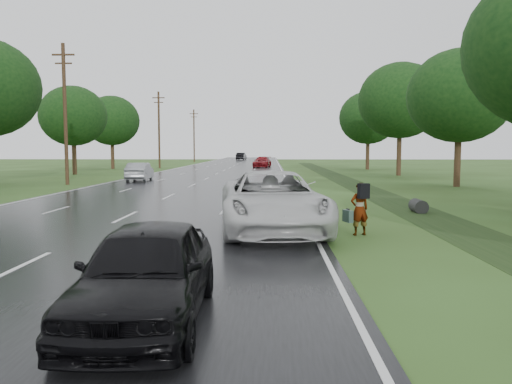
{
  "coord_description": "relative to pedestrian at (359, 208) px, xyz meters",
  "views": [
    {
      "loc": [
        5.45,
        -10.43,
        2.61
      ],
      "look_at": [
        5.01,
        4.49,
        1.3
      ],
      "focal_mm": 35.0,
      "sensor_mm": 36.0,
      "label": 1
    }
  ],
  "objects": [
    {
      "name": "edge_stripe_east",
      "position": [
        -1.36,
        40.52,
        -0.78
      ],
      "size": [
        0.12,
        180.0,
        0.01
      ],
      "primitive_type": "cube",
      "color": "silver",
      "rests_on": "road"
    },
    {
      "name": "pedestrian",
      "position": [
        0.0,
        0.0,
        0.0
      ],
      "size": [
        0.82,
        0.63,
        1.59
      ],
      "rotation": [
        0.0,
        0.0,
        3.45
      ],
      "color": "#A5998C",
      "rests_on": "ground"
    },
    {
      "name": "road",
      "position": [
        -8.11,
        40.52,
        -0.8
      ],
      "size": [
        14.0,
        180.0,
        0.04
      ],
      "primitive_type": "cube",
      "color": "black",
      "rests_on": "ground"
    },
    {
      "name": "utility_pole_distant",
      "position": [
        -17.31,
        80.52,
        4.38
      ],
      "size": [
        1.6,
        0.26,
        10.0
      ],
      "color": "#3A2317",
      "rests_on": "ground"
    },
    {
      "name": "dark_sedan",
      "position": [
        -4.49,
        -7.71,
        -0.03
      ],
      "size": [
        1.89,
        4.43,
        1.49
      ],
      "primitive_type": "imported",
      "rotation": [
        0.0,
        0.0,
        0.03
      ],
      "color": "black",
      "rests_on": "road"
    },
    {
      "name": "center_line",
      "position": [
        -8.11,
        40.52,
        -0.78
      ],
      "size": [
        0.12,
        180.0,
        0.01
      ],
      "primitive_type": "cube",
      "color": "silver",
      "rests_on": "road"
    },
    {
      "name": "drainage_ditch",
      "position": [
        3.39,
        14.22,
        -0.78
      ],
      "size": [
        2.2,
        120.0,
        0.56
      ],
      "color": "#1A3113",
      "rests_on": "ground"
    },
    {
      "name": "silver_sedan",
      "position": [
        -13.04,
        24.32,
        -0.06
      ],
      "size": [
        1.81,
        4.48,
        1.45
      ],
      "primitive_type": "imported",
      "rotation": [
        0.0,
        0.0,
        3.21
      ],
      "color": "#93969B",
      "rests_on": "road"
    },
    {
      "name": "edge_stripe_west",
      "position": [
        -14.86,
        40.52,
        -0.78
      ],
      "size": [
        0.12,
        180.0,
        0.01
      ],
      "primitive_type": "cube",
      "color": "silver",
      "rests_on": "road"
    },
    {
      "name": "far_car_dark",
      "position": [
        -9.11,
        94.99,
        0.04
      ],
      "size": [
        2.17,
        5.12,
        1.64
      ],
      "primitive_type": "imported",
      "rotation": [
        0.0,
        0.0,
        3.05
      ],
      "color": "black",
      "rests_on": "road"
    },
    {
      "name": "tree_east_f",
      "position": [
        9.39,
        47.52,
        5.55
      ],
      "size": [
        7.2,
        7.2,
        9.62
      ],
      "color": "#3A2317",
      "rests_on": "ground"
    },
    {
      "name": "utility_pole_far",
      "position": [
        -17.31,
        50.52,
        4.38
      ],
      "size": [
        1.6,
        0.26,
        10.0
      ],
      "color": "#3A2317",
      "rests_on": "ground"
    },
    {
      "name": "tree_east_d",
      "position": [
        9.69,
        33.52,
        6.33
      ],
      "size": [
        8.0,
        8.0,
        10.76
      ],
      "color": "#3A2317",
      "rests_on": "ground"
    },
    {
      "name": "tree_west_f",
      "position": [
        -22.91,
        48.52,
        5.32
      ],
      "size": [
        7.0,
        7.0,
        9.29
      ],
      "color": "#3A2317",
      "rests_on": "ground"
    },
    {
      "name": "tree_west_d",
      "position": [
        -22.31,
        34.52,
        5.0
      ],
      "size": [
        6.6,
        6.6,
        8.8
      ],
      "color": "#3A2317",
      "rests_on": "ground"
    },
    {
      "name": "tree_east_c",
      "position": [
        10.09,
        19.52,
        5.32
      ],
      "size": [
        7.0,
        7.0,
        9.29
      ],
      "color": "#3A2317",
      "rests_on": "ground"
    },
    {
      "name": "ground",
      "position": [
        -8.11,
        -4.48,
        -0.82
      ],
      "size": [
        220.0,
        220.0,
        0.0
      ],
      "primitive_type": "plane",
      "color": "#2F4719",
      "rests_on": "ground"
    },
    {
      "name": "far_car_red",
      "position": [
        -3.8,
        53.28,
        -0.05
      ],
      "size": [
        2.73,
        5.26,
        1.46
      ],
      "primitive_type": "imported",
      "rotation": [
        0.0,
        0.0,
        -0.14
      ],
      "color": "maroon",
      "rests_on": "road"
    },
    {
      "name": "utility_pole_mid",
      "position": [
        -17.31,
        20.52,
        4.38
      ],
      "size": [
        1.6,
        0.26,
        10.0
      ],
      "color": "#3A2317",
      "rests_on": "ground"
    },
    {
      "name": "white_pickup",
      "position": [
        -2.61,
        0.52,
        0.15
      ],
      "size": [
        3.73,
        6.96,
        1.86
      ],
      "primitive_type": "imported",
      "rotation": [
        0.0,
        0.0,
        0.1
      ],
      "color": "silver",
      "rests_on": "road"
    }
  ]
}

